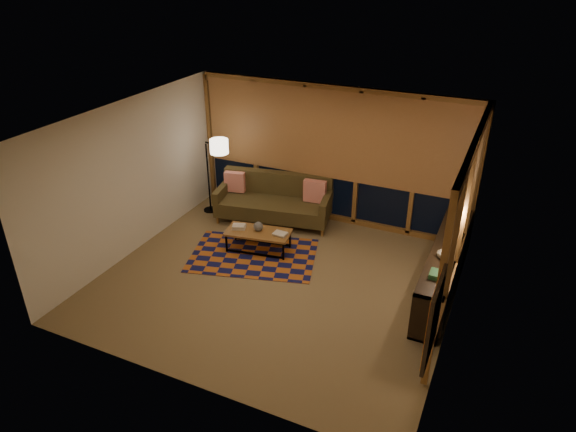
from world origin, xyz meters
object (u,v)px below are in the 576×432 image
at_px(floor_lamp, 208,174).
at_px(sofa, 274,200).
at_px(bookshelf, 444,265).
at_px(coffee_table, 258,241).

bearing_deg(floor_lamp, sofa, 19.49).
bearing_deg(bookshelf, coffee_table, -175.33).
bearing_deg(floor_lamp, bookshelf, 5.82).
bearing_deg(sofa, coffee_table, -88.13).
xyz_separation_m(floor_lamp, bookshelf, (4.85, -0.75, -0.44)).
relative_size(floor_lamp, bookshelf, 0.53).
bearing_deg(coffee_table, bookshelf, -4.64).
bearing_deg(floor_lamp, coffee_table, -16.78).
xyz_separation_m(coffee_table, bookshelf, (3.20, 0.26, 0.19)).
bearing_deg(bookshelf, sofa, 165.84).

